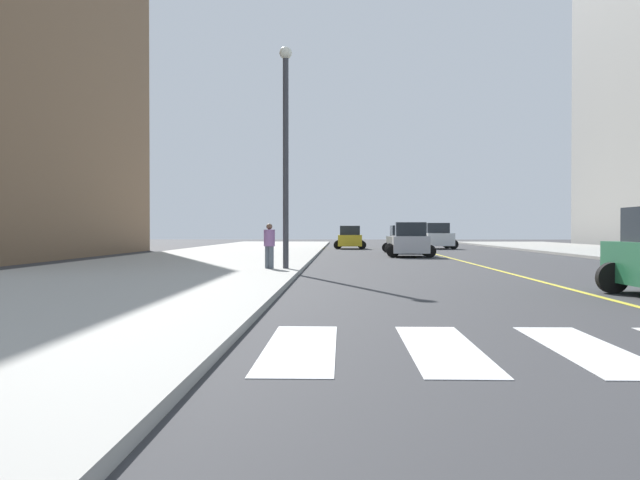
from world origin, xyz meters
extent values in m
cube|color=#9E9B93|center=(-12.20, 20.00, 0.07)|extent=(10.00, 120.00, 0.15)
cube|color=silver|center=(-6.30, 4.00, 0.01)|extent=(0.90, 4.00, 0.01)
cube|color=silver|center=(-4.50, 4.00, 0.01)|extent=(0.90, 4.00, 0.01)
cube|color=silver|center=(-2.70, 4.00, 0.01)|extent=(0.90, 4.00, 0.01)
cube|color=yellow|center=(0.00, 40.00, 0.01)|extent=(0.16, 80.00, 0.01)
cube|color=gold|center=(-5.14, 53.11, 0.67)|extent=(1.87, 4.08, 0.87)
cube|color=#1E2328|center=(-5.14, 52.87, 1.45)|extent=(1.56, 2.04, 0.74)
cylinder|color=black|center=(-4.19, 54.36, 0.33)|extent=(0.66, 0.22, 0.66)
cylinder|color=black|center=(-6.07, 54.38, 0.33)|extent=(0.66, 0.22, 0.66)
cylinder|color=black|center=(-4.21, 51.84, 0.33)|extent=(0.66, 0.22, 0.66)
cylinder|color=black|center=(-6.09, 51.85, 0.33)|extent=(0.66, 0.22, 0.66)
cube|color=#B7B7BC|center=(-1.97, 35.93, 0.70)|extent=(2.12, 4.36, 0.92)
cube|color=#1E2328|center=(-1.98, 35.67, 1.53)|extent=(1.72, 2.21, 0.78)
cylinder|color=black|center=(-0.92, 37.21, 0.35)|extent=(0.70, 0.25, 0.69)
cylinder|color=black|center=(-2.90, 37.29, 0.35)|extent=(0.70, 0.25, 0.69)
cylinder|color=black|center=(-1.04, 34.56, 0.35)|extent=(0.70, 0.25, 0.69)
cylinder|color=black|center=(-3.01, 34.64, 0.35)|extent=(0.70, 0.25, 0.69)
cube|color=silver|center=(1.78, 53.49, 0.75)|extent=(2.22, 4.65, 0.98)
cube|color=#1E2328|center=(1.77, 53.77, 1.63)|extent=(1.82, 2.34, 0.83)
cylinder|color=black|center=(0.76, 52.04, 0.37)|extent=(0.75, 0.26, 0.74)
cylinder|color=black|center=(2.88, 52.11, 0.37)|extent=(0.75, 0.26, 0.74)
cylinder|color=black|center=(0.68, 54.88, 0.37)|extent=(0.75, 0.26, 0.74)
cylinder|color=black|center=(2.79, 54.95, 0.37)|extent=(0.75, 0.26, 0.74)
cylinder|color=black|center=(0.63, 12.27, 0.37)|extent=(0.74, 0.24, 0.73)
cube|color=slate|center=(-1.83, 42.67, 0.65)|extent=(1.90, 4.04, 0.86)
cube|color=#1E2328|center=(-1.83, 42.44, 1.43)|extent=(1.57, 2.03, 0.72)
cylinder|color=black|center=(-0.94, 43.93, 0.32)|extent=(0.65, 0.22, 0.65)
cylinder|color=black|center=(-2.78, 43.89, 0.32)|extent=(0.65, 0.22, 0.65)
cylinder|color=black|center=(-0.88, 41.46, 0.32)|extent=(0.65, 0.22, 0.65)
cylinder|color=black|center=(-2.73, 41.42, 0.32)|extent=(0.65, 0.22, 0.65)
cylinder|color=slate|center=(-8.24, 20.36, 0.54)|extent=(0.18, 0.18, 0.78)
cylinder|color=slate|center=(-8.38, 20.45, 0.54)|extent=(0.18, 0.18, 0.78)
cylinder|color=#99669E|center=(-8.31, 20.41, 1.22)|extent=(0.39, 0.39, 0.58)
sphere|color=brown|center=(-8.31, 20.41, 1.62)|extent=(0.21, 0.21, 0.21)
cylinder|color=#38383D|center=(-7.75, 20.51, 3.85)|extent=(0.20, 0.20, 7.40)
sphere|color=silver|center=(-7.75, 20.51, 7.70)|extent=(0.44, 0.44, 0.44)
camera|label=1|loc=(-5.77, -5.40, 1.51)|focal=41.52mm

